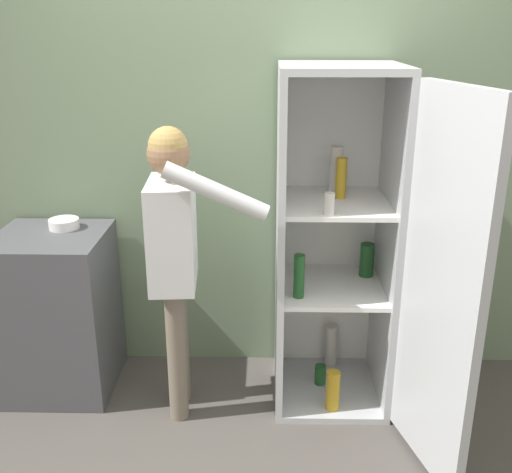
{
  "coord_description": "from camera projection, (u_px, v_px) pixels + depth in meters",
  "views": [
    {
      "loc": [
        0.02,
        -2.34,
        1.99
      ],
      "look_at": [
        -0.04,
        0.61,
        0.93
      ],
      "focal_mm": 42.0,
      "sensor_mm": 36.0,
      "label": 1
    }
  ],
  "objects": [
    {
      "name": "bowl",
      "position": [
        64.0,
        224.0,
        3.29
      ],
      "size": [
        0.16,
        0.16,
        0.05
      ],
      "color": "white",
      "rests_on": "counter"
    },
    {
      "name": "refrigerator",
      "position": [
        353.0,
        250.0,
        3.06
      ],
      "size": [
        0.8,
        1.22,
        1.8
      ],
      "color": "#B7BABC",
      "rests_on": "ground_plane"
    },
    {
      "name": "wall_back",
      "position": [
        264.0,
        157.0,
        3.37
      ],
      "size": [
        7.0,
        0.06,
        2.55
      ],
      "color": "gray",
      "rests_on": "ground_plane"
    },
    {
      "name": "person",
      "position": [
        174.0,
        239.0,
        2.95
      ],
      "size": [
        0.6,
        0.52,
        1.54
      ],
      "color": "#726656",
      "rests_on": "ground_plane"
    },
    {
      "name": "ground_plane",
      "position": [
        262.0,
        462.0,
        2.87
      ],
      "size": [
        12.0,
        12.0,
        0.0
      ],
      "primitive_type": "plane",
      "color": "#4C4742"
    },
    {
      "name": "counter",
      "position": [
        58.0,
        312.0,
        3.35
      ],
      "size": [
        0.58,
        0.57,
        0.92
      ],
      "color": "#4C4C51",
      "rests_on": "ground_plane"
    }
  ]
}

